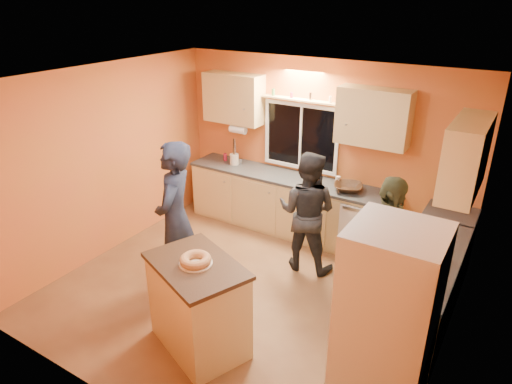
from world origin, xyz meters
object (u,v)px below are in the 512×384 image
Objects in this scene: person_left at (176,219)px; person_center at (307,212)px; refrigerator at (386,325)px; person_right at (385,250)px; island at (198,305)px.

person_left reaches higher than person_center.
refrigerator is at bearing 56.76° from person_left.
person_right is at bearing 150.82° from person_center.
person_left is 1.69m from person_center.
island is at bearing 75.75° from person_center.
person_center is at bearing 131.96° from refrigerator.
refrigerator is 1.87m from island.
island is 1.18m from person_left.
person_left is 2.41m from person_right.
refrigerator is 1.47× the size of island.
person_center reaches higher than island.
island is 0.64× the size of person_left.
person_left is (-0.85, 0.68, 0.45)m from island.
person_right is at bearing 107.44° from refrigerator.
person_center is 0.95× the size of person_right.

